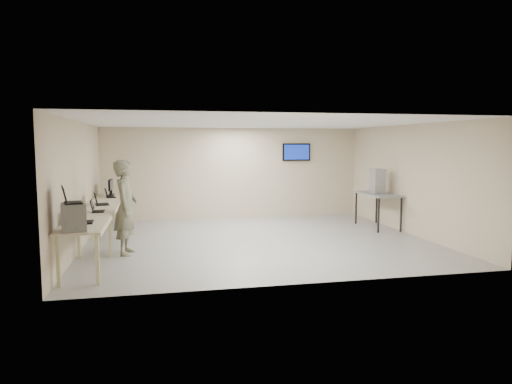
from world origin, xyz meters
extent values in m
cube|color=gray|center=(0.00, 0.00, 0.00)|extent=(8.00, 7.00, 0.01)
cube|color=white|center=(0.00, 0.00, 2.80)|extent=(8.00, 7.00, 0.01)
cube|color=beige|center=(0.00, 3.50, 1.40)|extent=(8.00, 0.01, 2.80)
cube|color=beige|center=(0.00, -3.50, 1.40)|extent=(8.00, 0.01, 2.80)
cube|color=beige|center=(-4.00, 0.00, 1.40)|extent=(0.01, 7.00, 2.80)
cube|color=beige|center=(4.00, 0.00, 1.40)|extent=(0.01, 7.00, 2.80)
cube|color=black|center=(2.00, 3.48, 2.05)|extent=(0.15, 0.04, 0.15)
cube|color=black|center=(2.00, 3.44, 2.05)|extent=(0.90, 0.06, 0.55)
cube|color=navy|center=(2.00, 3.40, 2.05)|extent=(0.82, 0.01, 0.47)
cube|color=tan|center=(-3.60, 0.00, 0.88)|extent=(0.75, 6.00, 0.04)
cube|color=beige|center=(-3.23, 0.00, 0.85)|extent=(0.02, 6.00, 0.06)
cube|color=beige|center=(-3.90, -2.85, 0.43)|extent=(0.06, 0.06, 0.86)
cube|color=beige|center=(-3.30, -2.85, 0.43)|extent=(0.06, 0.06, 0.86)
cube|color=beige|center=(-3.90, -0.90, 0.43)|extent=(0.06, 0.06, 0.86)
cube|color=beige|center=(-3.30, -0.90, 0.43)|extent=(0.06, 0.06, 0.86)
cube|color=beige|center=(-3.90, 0.90, 0.43)|extent=(0.06, 0.06, 0.86)
cube|color=beige|center=(-3.30, 0.90, 0.43)|extent=(0.06, 0.06, 0.86)
cube|color=beige|center=(-3.90, 2.85, 0.43)|extent=(0.06, 0.06, 0.86)
cube|color=beige|center=(-3.30, 2.85, 0.43)|extent=(0.06, 0.06, 0.86)
cube|color=slate|center=(-3.65, -2.75, 1.12)|extent=(0.45, 0.49, 0.45)
cube|color=black|center=(-3.65, -2.75, 1.36)|extent=(0.35, 0.43, 0.02)
cube|color=black|center=(-3.79, -2.75, 1.51)|extent=(0.15, 0.36, 0.27)
cube|color=black|center=(-3.77, -2.75, 1.51)|extent=(0.12, 0.31, 0.22)
cube|color=black|center=(-3.60, -2.01, 0.91)|extent=(0.31, 0.41, 0.02)
cube|color=black|center=(-3.74, -2.01, 1.07)|extent=(0.10, 0.37, 0.28)
cube|color=black|center=(-3.73, -2.01, 1.07)|extent=(0.07, 0.33, 0.23)
cube|color=black|center=(-3.54, -0.65, 0.91)|extent=(0.25, 0.34, 0.02)
cube|color=black|center=(-3.66, -0.65, 1.04)|extent=(0.07, 0.31, 0.24)
cube|color=black|center=(-3.64, -0.65, 1.04)|extent=(0.05, 0.28, 0.20)
cube|color=black|center=(-3.59, 0.49, 0.91)|extent=(0.36, 0.44, 0.02)
cube|color=black|center=(-3.74, 0.49, 1.07)|extent=(0.14, 0.38, 0.28)
cube|color=black|center=(-3.72, 0.49, 1.07)|extent=(0.11, 0.33, 0.24)
cube|color=black|center=(-3.55, 1.96, 0.91)|extent=(0.29, 0.36, 0.02)
cube|color=black|center=(-3.66, 1.96, 1.03)|extent=(0.12, 0.31, 0.23)
cube|color=black|center=(-3.65, 1.96, 1.03)|extent=(0.10, 0.27, 0.19)
cylinder|color=black|center=(-3.60, 2.38, 0.91)|extent=(0.20, 0.20, 0.01)
cube|color=black|center=(-3.60, 2.38, 0.99)|extent=(0.04, 0.03, 0.16)
cube|color=black|center=(-3.60, 2.38, 1.19)|extent=(0.05, 0.45, 0.30)
cube|color=black|center=(-3.57, 2.38, 1.19)|extent=(0.00, 0.41, 0.26)
cylinder|color=black|center=(-3.60, 2.75, 0.91)|extent=(0.19, 0.19, 0.01)
cube|color=black|center=(-3.60, 2.75, 0.99)|extent=(0.04, 0.03, 0.15)
cube|color=black|center=(-3.60, 2.75, 1.18)|extent=(0.05, 0.42, 0.28)
cube|color=black|center=(-3.57, 2.75, 1.18)|extent=(0.00, 0.39, 0.24)
imported|color=#616850|center=(-2.98, -0.75, 0.99)|extent=(0.55, 0.77, 1.98)
cube|color=gray|center=(3.60, 0.98, 0.93)|extent=(0.74, 1.59, 0.04)
cube|color=black|center=(3.28, 0.28, 0.46)|extent=(0.04, 0.04, 0.91)
cube|color=black|center=(3.28, 1.67, 0.46)|extent=(0.04, 0.04, 0.91)
cube|color=black|center=(3.92, 0.28, 0.46)|extent=(0.04, 0.04, 0.91)
cube|color=black|center=(3.92, 1.67, 0.46)|extent=(0.04, 0.04, 0.91)
cube|color=#9F9F9F|center=(3.58, 0.98, 1.04)|extent=(0.32, 0.36, 0.17)
cube|color=#9F9F9F|center=(3.58, 0.98, 1.21)|extent=(0.32, 0.36, 0.17)
cube|color=#9F9F9F|center=(3.58, 0.98, 1.38)|extent=(0.32, 0.36, 0.17)
cube|color=#9F9F9F|center=(3.58, 0.98, 1.55)|extent=(0.32, 0.36, 0.17)
camera|label=1|loc=(-2.27, -10.51, 2.30)|focal=32.00mm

